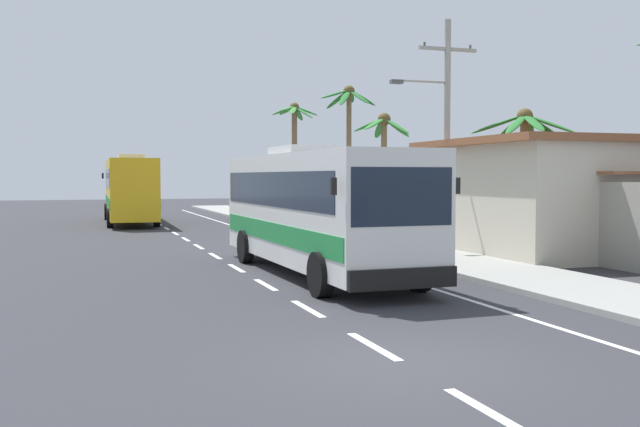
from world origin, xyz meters
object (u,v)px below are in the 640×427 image
(coach_bus_far_lane, at_px, (130,188))
(palm_nearest, at_px, (525,147))
(palm_fourth, at_px, (384,147))
(motorcycle_beside_bus, at_px, (299,229))
(utility_pole_mid, at_px, (445,128))
(palm_second, at_px, (294,140))
(palm_third, at_px, (349,123))
(roadside_building, at_px, (638,195))
(coach_bus_foreground, at_px, (316,207))

(coach_bus_far_lane, distance_m, palm_nearest, 25.00)
(palm_fourth, bearing_deg, motorcycle_beside_bus, -161.85)
(coach_bus_far_lane, xyz_separation_m, palm_nearest, (11.75, -22.01, 1.68))
(utility_pole_mid, distance_m, palm_nearest, 2.99)
(motorcycle_beside_bus, bearing_deg, palm_second, 74.15)
(utility_pole_mid, xyz_separation_m, palm_nearest, (1.96, -2.11, -0.78))
(coach_bus_far_lane, xyz_separation_m, utility_pole_mid, (9.78, -19.90, 2.46))
(palm_third, bearing_deg, motorcycle_beside_bus, -126.88)
(utility_pole_mid, xyz_separation_m, palm_fourth, (-0.11, 5.29, -0.50))
(palm_third, xyz_separation_m, roadside_building, (7.11, -11.53, -3.31))
(coach_bus_foreground, xyz_separation_m, palm_nearest, (8.37, 2.34, 1.85))
(motorcycle_beside_bus, distance_m, palm_nearest, 9.26)
(motorcycle_beside_bus, bearing_deg, palm_third, 53.12)
(coach_bus_far_lane, bearing_deg, coach_bus_foreground, -82.09)
(palm_fourth, xyz_separation_m, roadside_building, (7.12, -7.22, -1.98))
(roadside_building, bearing_deg, palm_nearest, -177.97)
(coach_bus_far_lane, relative_size, palm_nearest, 2.30)
(coach_bus_foreground, relative_size, roadside_building, 0.73)
(palm_second, bearing_deg, palm_fourth, -87.54)
(palm_third, bearing_deg, coach_bus_far_lane, 133.24)
(palm_fourth, bearing_deg, utility_pole_mid, -88.83)
(palm_nearest, height_order, palm_second, palm_second)
(palm_third, bearing_deg, roadside_building, -58.33)
(palm_fourth, bearing_deg, coach_bus_far_lane, 123.52)
(palm_third, bearing_deg, utility_pole_mid, -89.43)
(palm_second, xyz_separation_m, roadside_building, (7.63, -19.06, -2.85))
(motorcycle_beside_bus, relative_size, utility_pole_mid, 0.23)
(motorcycle_beside_bus, height_order, palm_fourth, palm_fourth)
(utility_pole_mid, xyz_separation_m, palm_second, (-0.62, 17.13, 0.36))
(palm_second, bearing_deg, palm_nearest, -82.36)
(palm_nearest, bearing_deg, roadside_building, 2.03)
(palm_third, bearing_deg, palm_nearest, -80.03)
(coach_bus_foreground, height_order, coach_bus_far_lane, coach_bus_far_lane)
(coach_bus_foreground, height_order, palm_nearest, palm_nearest)
(palm_second, bearing_deg, coach_bus_far_lane, 163.21)
(coach_bus_far_lane, bearing_deg, palm_nearest, -61.91)
(coach_bus_foreground, bearing_deg, coach_bus_far_lane, 97.91)
(palm_third, height_order, palm_fourth, palm_third)
(coach_bus_foreground, relative_size, palm_fourth, 1.99)
(motorcycle_beside_bus, xyz_separation_m, utility_pole_mid, (4.38, -3.89, 3.87))
(coach_bus_far_lane, xyz_separation_m, palm_third, (9.69, -10.30, 3.29))
(coach_bus_foreground, relative_size, palm_nearest, 2.15)
(utility_pole_mid, relative_size, palm_second, 1.19)
(palm_second, distance_m, roadside_building, 20.73)
(motorcycle_beside_bus, bearing_deg, coach_bus_foreground, -103.65)
(coach_bus_foreground, bearing_deg, motorcycle_beside_bus, 76.35)
(coach_bus_foreground, distance_m, palm_fourth, 11.79)
(coach_bus_foreground, height_order, palm_second, palm_second)
(motorcycle_beside_bus, xyz_separation_m, roadside_building, (11.39, -5.82, 1.38))
(utility_pole_mid, distance_m, palm_fourth, 5.31)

